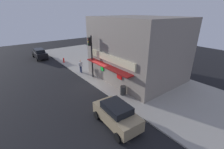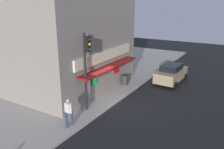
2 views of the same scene
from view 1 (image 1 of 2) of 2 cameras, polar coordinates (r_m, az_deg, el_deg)
The scene contains 9 objects.
ground_plane at distance 17.91m, azimuth -7.09°, elevation -3.93°, with size 61.95×61.95×0.00m, color black.
sidewalk at distance 20.65m, azimuth 5.08°, elevation 0.02°, with size 41.30×10.17×0.12m, color #A39E93.
corner_building at distance 19.04m, azimuth 9.27°, elevation 9.38°, with size 9.93×8.89×7.15m.
traffic_light at distance 18.74m, azimuth -7.72°, elevation 8.36°, with size 0.32×0.58×5.13m.
fire_hydrant at distance 26.29m, azimuth -17.27°, elevation 5.02°, with size 0.47×0.23×0.77m.
trash_can at distance 15.52m, azimuth 4.08°, elevation -5.81°, with size 0.59×0.59×0.89m, color #2D2D2D.
pedestrian at distance 21.20m, azimuth -11.42°, elevation 3.12°, with size 0.59×0.55×1.71m.
parked_car_tan at distance 11.70m, azimuth 1.67°, elevation -14.35°, with size 4.07×2.20×1.72m.
parked_car_black at distance 30.54m, azimuth -25.00°, elevation 6.99°, with size 4.62×1.96×1.67m.
Camera 1 is at (13.98, -7.95, 7.88)m, focal length 24.98 mm.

